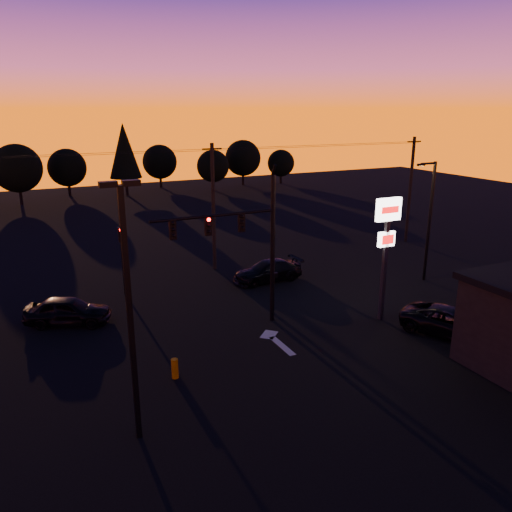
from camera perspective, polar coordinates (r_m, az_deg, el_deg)
The scene contains 21 objects.
ground at distance 24.06m, azimuth 3.09°, elevation -11.41°, with size 120.00×120.00×0.00m, color black.
lane_arrow at distance 25.57m, azimuth 2.27°, elevation -9.60°, with size 1.20×3.10×0.01m.
traffic_signal_mast at distance 25.57m, azimuth -1.24°, elevation 2.20°, with size 6.79×0.52×8.58m.
secondary_signal at distance 31.65m, azimuth -15.06°, elevation 0.56°, with size 0.30×0.31×4.35m.
parking_lot_light at distance 16.92m, azimuth -14.35°, elevation -4.76°, with size 1.25×0.30×9.14m.
pylon_sign at distance 27.28m, azimuth 14.72°, elevation 2.52°, with size 1.50×0.28×6.80m.
streetlight at distance 34.86m, azimuth 19.16°, elevation 4.29°, with size 1.55×0.35×8.00m.
utility_pole_1 at distance 35.46m, azimuth -4.89°, elevation 5.63°, with size 1.40×0.26×9.00m.
utility_pole_2 at distance 45.02m, azimuth 17.19°, elevation 7.28°, with size 1.40×0.26×9.00m.
power_wires at distance 34.93m, azimuth -5.06°, elevation 12.04°, with size 36.00×1.22×0.07m.
bollard at distance 22.39m, azimuth -9.26°, elevation -12.58°, with size 0.30×0.30×0.90m, color #B16700.
tree_2 at distance 66.91m, azimuth -25.64°, elevation 9.02°, with size 5.77×5.78×7.26m.
tree_3 at distance 71.24m, azimuth -20.78°, elevation 9.42°, with size 4.95×4.95×6.22m.
tree_4 at distance 69.07m, azimuth -14.83°, elevation 11.56°, with size 4.18×4.18×9.50m.
tree_5 at distance 75.47m, azimuth -10.95°, elevation 10.52°, with size 4.95×4.95×6.22m.
tree_6 at distance 71.66m, azimuth -4.95°, elevation 10.20°, with size 4.54×4.54×5.71m.
tree_7 at distance 76.64m, azimuth -1.51°, elevation 11.13°, with size 5.36×5.36×6.74m.
tree_8 at distance 78.50m, azimuth 2.87°, elevation 10.56°, with size 4.12×4.12×5.19m.
car_left at distance 28.94m, azimuth -20.69°, elevation -5.87°, with size 1.81×4.49×1.53m, color black.
car_right at distance 33.75m, azimuth 1.34°, elevation -1.71°, with size 1.96×4.82×1.40m, color black.
suv_parked at distance 27.72m, azimuth 21.53°, elevation -7.07°, with size 2.36×5.12×1.42m, color black.
Camera 1 is at (-10.37, -18.56, 11.26)m, focal length 35.00 mm.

